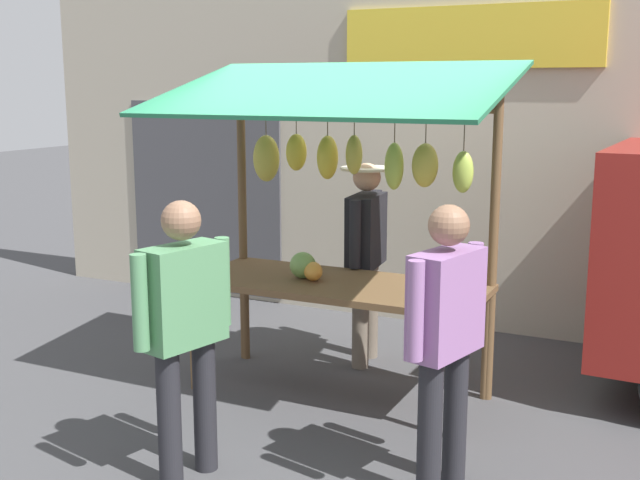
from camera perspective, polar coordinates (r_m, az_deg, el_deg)
The scene contains 6 objects.
ground_plane at distance 6.25m, azimuth 1.22°, elevation -10.84°, with size 40.00×40.00×0.00m, color #424244.
street_backdrop at distance 7.89m, azimuth 7.65°, elevation 6.36°, with size 9.00×0.30×3.40m.
market_stall at distance 5.91m, azimuth 1.27°, elevation 3.54°, with size 2.50×1.46×2.50m.
vendor_with_sunhat at distance 6.65m, azimuth 3.30°, elevation -0.41°, with size 0.44×0.71×1.70m.
shopper_in_grey_tee at distance 4.57m, azimuth 8.93°, elevation -6.26°, with size 0.34×0.69×1.68m.
shopper_with_ponytail at distance 4.73m, azimuth -9.63°, elevation -5.67°, with size 0.33×0.70×1.68m.
Camera 1 is at (-2.41, 5.28, 2.33)m, focal length 44.97 mm.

